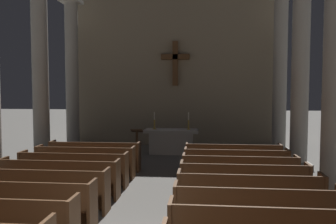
# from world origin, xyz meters

# --- Properties ---
(pew_left_row_3) EXTENTS (2.96, 0.50, 0.95)m
(pew_left_row_3) POSITION_xyz_m (-2.23, 1.89, 0.48)
(pew_left_row_3) COLOR brown
(pew_left_row_3) RESTS_ON ground
(pew_left_row_4) EXTENTS (2.96, 0.50, 0.95)m
(pew_left_row_4) POSITION_xyz_m (-2.23, 2.86, 0.48)
(pew_left_row_4) COLOR brown
(pew_left_row_4) RESTS_ON ground
(pew_left_row_5) EXTENTS (2.96, 0.50, 0.95)m
(pew_left_row_5) POSITION_xyz_m (-2.23, 3.82, 0.48)
(pew_left_row_5) COLOR brown
(pew_left_row_5) RESTS_ON ground
(pew_left_row_6) EXTENTS (2.96, 0.50, 0.95)m
(pew_left_row_6) POSITION_xyz_m (-2.23, 4.79, 0.48)
(pew_left_row_6) COLOR brown
(pew_left_row_6) RESTS_ON ground
(pew_left_row_7) EXTENTS (2.96, 0.50, 0.95)m
(pew_left_row_7) POSITION_xyz_m (-2.23, 5.75, 0.48)
(pew_left_row_7) COLOR brown
(pew_left_row_7) RESTS_ON ground
(pew_left_row_8) EXTENTS (2.96, 0.50, 0.95)m
(pew_left_row_8) POSITION_xyz_m (-2.23, 6.72, 0.48)
(pew_left_row_8) COLOR brown
(pew_left_row_8) RESTS_ON ground
(pew_right_row_3) EXTENTS (2.96, 0.50, 0.95)m
(pew_right_row_3) POSITION_xyz_m (2.23, 1.89, 0.48)
(pew_right_row_3) COLOR brown
(pew_right_row_3) RESTS_ON ground
(pew_right_row_4) EXTENTS (2.96, 0.50, 0.95)m
(pew_right_row_4) POSITION_xyz_m (2.23, 2.86, 0.48)
(pew_right_row_4) COLOR brown
(pew_right_row_4) RESTS_ON ground
(pew_right_row_5) EXTENTS (2.96, 0.50, 0.95)m
(pew_right_row_5) POSITION_xyz_m (2.23, 3.82, 0.48)
(pew_right_row_5) COLOR brown
(pew_right_row_5) RESTS_ON ground
(pew_right_row_6) EXTENTS (2.96, 0.50, 0.95)m
(pew_right_row_6) POSITION_xyz_m (2.23, 4.79, 0.48)
(pew_right_row_6) COLOR brown
(pew_right_row_6) RESTS_ON ground
(pew_right_row_7) EXTENTS (2.96, 0.50, 0.95)m
(pew_right_row_7) POSITION_xyz_m (2.23, 5.75, 0.48)
(pew_right_row_7) COLOR brown
(pew_right_row_7) RESTS_ON ground
(pew_right_row_8) EXTENTS (2.96, 0.50, 0.95)m
(pew_right_row_8) POSITION_xyz_m (2.23, 6.72, 0.48)
(pew_right_row_8) COLOR brown
(pew_right_row_8) RESTS_ON ground
(column_right_second) EXTENTS (0.85, 0.85, 6.56)m
(column_right_second) POSITION_xyz_m (4.46, 4.58, 3.19)
(column_right_second) COLOR #ADA89E
(column_right_second) RESTS_ON ground
(column_left_third) EXTENTS (0.85, 0.85, 6.56)m
(column_left_third) POSITION_xyz_m (-4.46, 7.63, 3.19)
(column_left_third) COLOR #ADA89E
(column_left_third) RESTS_ON ground
(column_right_third) EXTENTS (0.85, 0.85, 6.56)m
(column_right_third) POSITION_xyz_m (4.46, 7.63, 3.19)
(column_right_third) COLOR #ADA89E
(column_right_third) RESTS_ON ground
(column_left_fourth) EXTENTS (0.85, 0.85, 6.56)m
(column_left_fourth) POSITION_xyz_m (-4.46, 10.68, 3.19)
(column_left_fourth) COLOR #ADA89E
(column_left_fourth) RESTS_ON ground
(column_right_fourth) EXTENTS (0.85, 0.85, 6.56)m
(column_right_fourth) POSITION_xyz_m (4.46, 10.68, 3.19)
(column_right_fourth) COLOR #ADA89E
(column_right_fourth) RESTS_ON ground
(altar) EXTENTS (2.20, 0.90, 1.01)m
(altar) POSITION_xyz_m (0.00, 9.89, 0.53)
(altar) COLOR #BCB7AD
(altar) RESTS_ON ground
(candlestick_left) EXTENTS (0.16, 0.16, 0.70)m
(candlestick_left) POSITION_xyz_m (-0.70, 9.89, 1.24)
(candlestick_left) COLOR #B79338
(candlestick_left) RESTS_ON altar
(candlestick_right) EXTENTS (0.16, 0.16, 0.70)m
(candlestick_right) POSITION_xyz_m (0.70, 9.89, 1.24)
(candlestick_right) COLOR #B79338
(candlestick_right) RESTS_ON altar
(apse_with_cross) EXTENTS (9.82, 0.50, 6.97)m
(apse_with_cross) POSITION_xyz_m (0.00, 12.20, 3.49)
(apse_with_cross) COLOR gray
(apse_with_cross) RESTS_ON ground
(lectern) EXTENTS (0.44, 0.36, 1.15)m
(lectern) POSITION_xyz_m (-1.21, 8.69, 0.55)
(lectern) COLOR brown
(lectern) RESTS_ON ground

